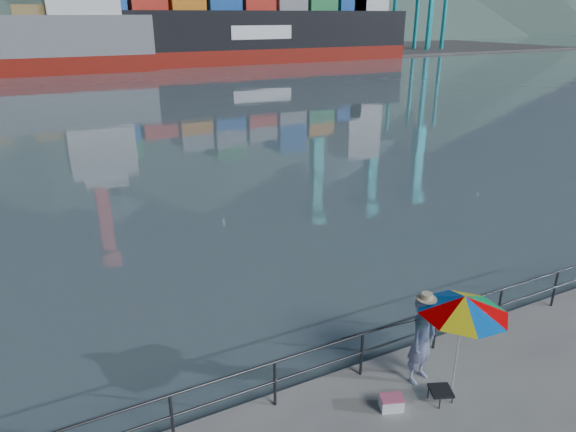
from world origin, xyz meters
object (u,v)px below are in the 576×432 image
Objects in this scene: fisherman at (422,341)px; cooler_bag at (391,404)px; beach_umbrella at (464,304)px; container_ship at (259,22)px.

cooler_bag is (-1.05, -0.46, -0.82)m from fisherman.
container_ship is (29.03, 74.29, 3.93)m from beach_umbrella.
container_ship reaches higher than fisherman.
fisherman is at bearing -111.78° from container_ship.
cooler_bag is (-1.49, 0.07, -1.82)m from beach_umbrella.
fisherman is 79.59m from container_ship.
beach_umbrella is 2.36m from cooler_bag.
fisherman is 1.40m from cooler_bag.
cooler_bag is at bearing -112.35° from container_ship.
beach_umbrella is at bearing -66.51° from fisherman.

